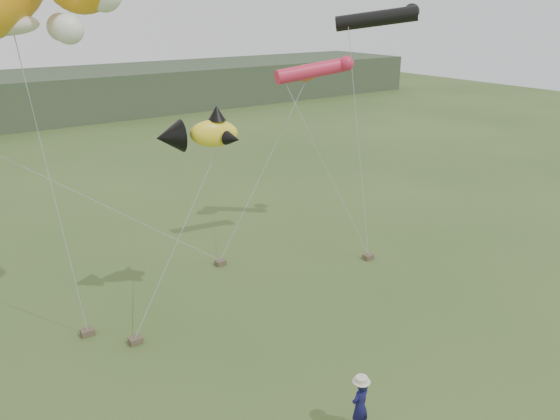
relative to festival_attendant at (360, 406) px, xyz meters
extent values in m
plane|color=#385123|center=(-0.03, 1.91, -0.73)|extent=(120.00, 120.00, 0.00)
imported|color=#121143|center=(0.00, 0.00, 0.00)|extent=(0.57, 0.41, 1.46)
cube|color=brown|center=(-4.13, 7.96, -0.63)|extent=(0.39, 0.31, 0.20)
cube|color=brown|center=(-3.06, 6.66, -0.63)|extent=(0.39, 0.31, 0.20)
cube|color=brown|center=(6.96, 6.91, -0.63)|extent=(0.39, 0.31, 0.20)
cube|color=brown|center=(1.75, 9.92, -0.63)|extent=(0.39, 0.31, 0.20)
ellipsoid|color=white|center=(-5.00, 8.68, 8.54)|extent=(1.90, 0.95, 0.59)
sphere|color=white|center=(-3.70, 7.27, 8.43)|extent=(0.76, 0.76, 0.76)
sphere|color=white|center=(-3.49, 8.79, 8.43)|extent=(0.76, 0.76, 0.76)
ellipsoid|color=yellow|center=(0.20, 7.10, 5.31)|extent=(1.69, 0.84, 0.97)
cone|color=black|center=(-1.14, 7.44, 5.31)|extent=(0.88, 1.08, 1.01)
cone|color=black|center=(0.31, 7.10, 5.93)|extent=(0.56, 0.56, 0.45)
cone|color=black|center=(0.53, 6.54, 5.20)|extent=(0.59, 0.63, 0.45)
cone|color=black|center=(0.53, 7.66, 5.20)|extent=(0.59, 0.63, 0.45)
cylinder|color=black|center=(8.54, 8.85, 8.53)|extent=(2.74, 2.66, 1.01)
sphere|color=black|center=(9.98, 8.34, 8.79)|extent=(0.63, 0.63, 0.63)
cylinder|color=#CE2444|center=(5.46, 8.97, 6.71)|extent=(2.97, 1.14, 0.90)
sphere|color=#CE2444|center=(6.76, 8.50, 6.94)|extent=(0.58, 0.58, 0.58)
ellipsoid|color=#E15317|center=(6.53, 10.77, 6.40)|extent=(1.17, 0.68, 0.68)
camera|label=1|loc=(-7.67, -7.54, 8.93)|focal=35.00mm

